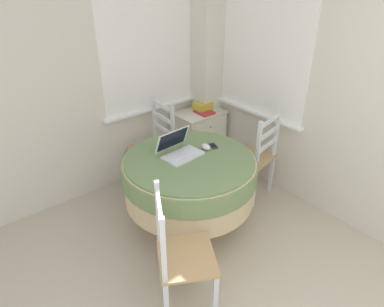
% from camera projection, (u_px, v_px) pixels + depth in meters
% --- Properties ---
extents(corner_room_shell, '(4.09, 4.95, 2.55)m').
position_uv_depth(corner_room_shell, '(230.00, 88.00, 2.81)').
color(corner_room_shell, beige).
rests_on(corner_room_shell, ground_plane).
extents(round_dining_table, '(1.16, 1.16, 0.73)m').
position_uv_depth(round_dining_table, '(190.00, 176.00, 2.97)').
color(round_dining_table, '#4C3D2D').
rests_on(round_dining_table, ground_plane).
extents(laptop, '(0.36, 0.30, 0.21)m').
position_uv_depth(laptop, '(179.00, 150.00, 2.92)').
color(laptop, silver).
rests_on(laptop, round_dining_table).
extents(computer_mouse, '(0.06, 0.10, 0.05)m').
position_uv_depth(computer_mouse, '(206.00, 147.00, 3.01)').
color(computer_mouse, white).
rests_on(computer_mouse, round_dining_table).
extents(cell_phone, '(0.09, 0.12, 0.01)m').
position_uv_depth(cell_phone, '(213.00, 146.00, 3.07)').
color(cell_phone, '#2D2D33').
rests_on(cell_phone, round_dining_table).
extents(dining_chair_near_back_window, '(0.40, 0.44, 0.95)m').
position_uv_depth(dining_chair_near_back_window, '(155.00, 147.00, 3.67)').
color(dining_chair_near_back_window, tan).
rests_on(dining_chair_near_back_window, ground_plane).
extents(dining_chair_near_right_window, '(0.49, 0.46, 0.95)m').
position_uv_depth(dining_chair_near_right_window, '(255.00, 157.00, 3.47)').
color(dining_chair_near_right_window, tan).
rests_on(dining_chair_near_right_window, ground_plane).
extents(dining_chair_camera_near, '(0.54, 0.55, 0.95)m').
position_uv_depth(dining_chair_camera_near, '(180.00, 256.00, 2.30)').
color(dining_chair_camera_near, tan).
rests_on(dining_chair_camera_near, ground_plane).
extents(corner_cabinet, '(0.57, 0.40, 0.65)m').
position_uv_depth(corner_cabinet, '(200.00, 137.00, 4.16)').
color(corner_cabinet, silver).
rests_on(corner_cabinet, ground_plane).
extents(storage_box, '(0.19, 0.16, 0.11)m').
position_uv_depth(storage_box, '(203.00, 106.00, 4.01)').
color(storage_box, gold).
rests_on(storage_box, corner_cabinet).
extents(book_on_cabinet, '(0.17, 0.21, 0.02)m').
position_uv_depth(book_on_cabinet, '(204.00, 112.00, 3.97)').
color(book_on_cabinet, '#BC3338').
rests_on(book_on_cabinet, corner_cabinet).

